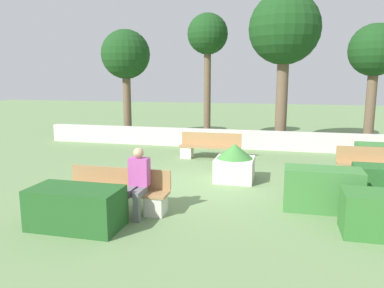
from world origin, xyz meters
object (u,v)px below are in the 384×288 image
(planter_corner_left, at_px, (235,163))
(tree_center_right, at_px, (284,31))
(tree_leftmost, at_px, (126,56))
(tree_center_left, at_px, (208,38))
(person_seated_man, at_px, (137,179))
(tree_rightmost, at_px, (375,53))
(bench_front, at_px, (116,194))
(bench_right_side, at_px, (376,168))
(bench_left_side, at_px, (210,149))

(planter_corner_left, bearing_deg, tree_center_right, 78.99)
(tree_leftmost, distance_m, tree_center_left, 3.50)
(person_seated_man, xyz_separation_m, tree_rightmost, (5.83, 8.86, 2.79))
(person_seated_man, bearing_deg, tree_rightmost, 56.67)
(bench_front, xyz_separation_m, bench_right_side, (5.54, 3.65, -0.01))
(tree_leftmost, bearing_deg, bench_left_side, -36.82)
(bench_front, height_order, bench_right_side, same)
(bench_front, distance_m, bench_left_side, 5.25)
(bench_left_side, xyz_separation_m, bench_right_side, (4.65, -1.52, -0.00))
(bench_front, bearing_deg, tree_rightmost, 54.00)
(person_seated_man, distance_m, tree_center_left, 9.59)
(planter_corner_left, bearing_deg, person_seated_man, -117.49)
(bench_front, bearing_deg, person_seated_man, -15.85)
(bench_left_side, bearing_deg, tree_rightmost, 30.85)
(tree_leftmost, bearing_deg, person_seated_man, -65.59)
(tree_center_left, xyz_separation_m, tree_rightmost, (6.28, -0.06, -0.69))
(tree_center_left, height_order, tree_rightmost, tree_center_left)
(planter_corner_left, height_order, tree_center_right, tree_center_right)
(bench_front, xyz_separation_m, tree_leftmost, (-3.34, 8.34, 3.17))
(person_seated_man, bearing_deg, bench_right_side, 37.03)
(bench_right_side, xyz_separation_m, tree_center_left, (-5.48, 5.12, 3.87))
(bench_left_side, height_order, person_seated_man, person_seated_man)
(bench_front, distance_m, tree_rightmost, 11.24)
(tree_leftmost, distance_m, tree_center_right, 6.47)
(tree_rightmost, bearing_deg, bench_right_side, -98.92)
(tree_center_right, bearing_deg, planter_corner_left, -101.01)
(planter_corner_left, bearing_deg, tree_rightmost, 54.11)
(tree_center_right, bearing_deg, tree_center_left, 170.21)
(tree_center_right, xyz_separation_m, tree_rightmost, (3.26, 0.46, -0.82))
(bench_left_side, bearing_deg, tree_center_right, 52.43)
(tree_rightmost, bearing_deg, bench_left_side, -146.92)
(planter_corner_left, bearing_deg, bench_front, -126.25)
(bench_right_side, height_order, tree_center_right, tree_center_right)
(bench_right_side, height_order, tree_center_left, tree_center_left)
(tree_center_left, bearing_deg, bench_right_side, -43.06)
(bench_front, xyz_separation_m, tree_center_left, (0.06, 8.78, 3.87))
(bench_right_side, distance_m, tree_leftmost, 10.53)
(bench_front, distance_m, tree_leftmost, 9.53)
(bench_right_side, bearing_deg, tree_rightmost, 83.93)
(person_seated_man, relative_size, planter_corner_left, 1.34)
(bench_left_side, distance_m, planter_corner_left, 2.69)
(bench_front, height_order, tree_rightmost, tree_rightmost)
(tree_center_left, relative_size, tree_center_right, 0.90)
(person_seated_man, xyz_separation_m, planter_corner_left, (1.49, 2.87, -0.24))
(bench_left_side, bearing_deg, tree_center_left, 100.75)
(bench_left_side, xyz_separation_m, planter_corner_left, (1.11, -2.44, 0.15))
(bench_left_side, height_order, bench_right_side, same)
(person_seated_man, bearing_deg, planter_corner_left, 62.51)
(bench_front, distance_m, bench_right_side, 6.64)
(planter_corner_left, bearing_deg, bench_left_side, 114.46)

